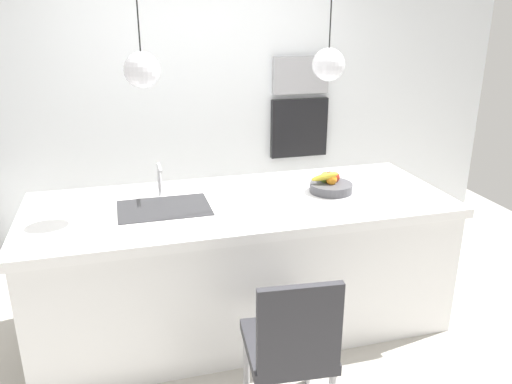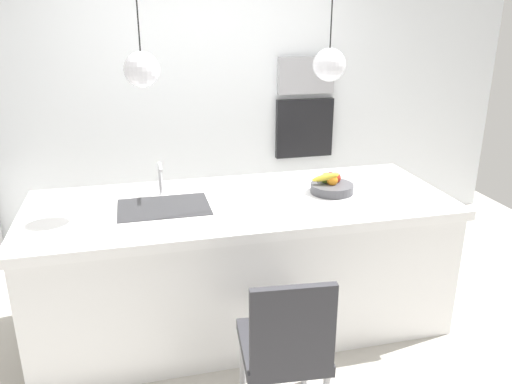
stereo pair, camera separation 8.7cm
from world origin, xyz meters
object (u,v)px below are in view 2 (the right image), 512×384
oven (304,128)px  chair_near (285,345)px  microwave (306,75)px  fruit_bowl (331,185)px

oven → chair_near: oven is taller
microwave → chair_near: (-0.95, -2.55, -0.99)m
fruit_bowl → oven: 1.60m
fruit_bowl → microwave: (0.34, 1.57, 0.53)m
fruit_bowl → microwave: size_ratio=0.53×
fruit_bowl → chair_near: (-0.61, -0.98, -0.45)m
fruit_bowl → chair_near: fruit_bowl is taller
microwave → oven: (0.00, 0.00, -0.50)m
microwave → chair_near: bearing=-110.5°
chair_near → fruit_bowl: bearing=58.2°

